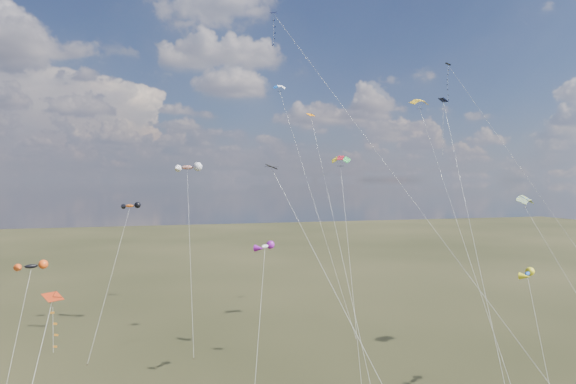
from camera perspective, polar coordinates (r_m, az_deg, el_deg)
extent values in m
cube|color=black|center=(83.54, 17.35, 13.42)|extent=(1.04, 1.08, 0.39)
cylinder|color=silver|center=(76.68, 25.89, 0.17)|extent=(12.86, 22.44, 37.94)
cube|color=#0C0B51|center=(68.26, -1.60, 19.29)|extent=(0.98, 0.95, 0.28)
cylinder|color=silver|center=(52.46, 11.86, 1.69)|extent=(16.78, 33.02, 41.40)
cube|color=black|center=(42.40, -1.85, 2.82)|extent=(1.05, 1.10, 0.38)
cylinder|color=silver|center=(38.36, 6.46, -13.19)|extent=(7.75, 13.59, 21.45)
cube|color=#B12C0D|center=(38.30, -24.68, -10.53)|extent=(1.48, 1.46, 0.43)
cube|color=#0F164F|center=(56.16, 16.87, 9.75)|extent=(0.90, 0.96, 0.38)
cylinder|color=silver|center=(47.29, 20.14, -6.07)|extent=(4.81, 17.69, 28.63)
cube|color=orange|center=(64.27, 2.53, 8.57)|extent=(1.14, 1.09, 0.43)
cylinder|color=silver|center=(56.26, 5.53, -4.92)|extent=(0.62, 16.88, 28.45)
cylinder|color=silver|center=(60.82, 18.45, -3.20)|extent=(4.37, 24.70, 31.22)
cylinder|color=silver|center=(72.80, 2.92, -0.87)|extent=(5.31, 18.08, 35.11)
cube|color=#332316|center=(68.36, 7.63, -15.94)|extent=(0.10, 0.10, 0.12)
cylinder|color=silver|center=(63.00, 29.29, -9.08)|extent=(1.74, 12.95, 18.28)
cylinder|color=silver|center=(53.08, 6.98, -8.32)|extent=(2.95, 13.02, 22.89)
ellipsoid|color=black|center=(64.80, -26.64, -7.39)|extent=(3.03, 2.07, 1.18)
cylinder|color=silver|center=(62.16, -27.70, -12.79)|extent=(0.92, 7.85, 10.68)
ellipsoid|color=#D65716|center=(69.32, -17.17, -1.48)|extent=(2.43, 1.60, 0.96)
cylinder|color=silver|center=(65.66, -19.15, -9.12)|extent=(4.42, 9.51, 17.02)
cube|color=#332316|center=(63.36, -21.42, -17.42)|extent=(0.10, 0.10, 0.12)
ellipsoid|color=silver|center=(52.25, -2.58, -6.05)|extent=(2.24, 2.14, 0.90)
cylinder|color=silver|center=(48.57, -3.24, -14.84)|extent=(3.49, 9.83, 13.64)
ellipsoid|color=red|center=(71.58, -11.14, 2.69)|extent=(3.55, 2.39, 1.36)
cylinder|color=silver|center=(65.81, -10.81, -6.82)|extent=(0.45, 12.84, 22.08)
cube|color=#332316|center=(62.14, -10.42, -17.73)|extent=(0.10, 0.10, 0.12)
ellipsoid|color=#1B4EB3|center=(53.98, 25.06, -8.22)|extent=(2.49, 2.20, 0.88)
cylinder|color=silver|center=(51.64, 26.39, -15.21)|extent=(3.10, 7.25, 11.51)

